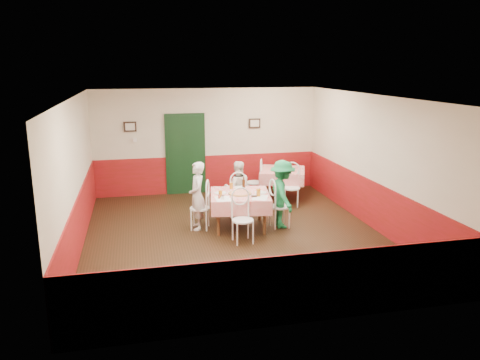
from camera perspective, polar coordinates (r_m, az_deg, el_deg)
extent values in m
plane|color=black|center=(9.65, -0.69, -6.70)|extent=(7.00, 7.00, 0.00)
plane|color=white|center=(9.06, -0.75, 10.12)|extent=(7.00, 7.00, 0.00)
cube|color=beige|center=(12.64, -4.02, 4.76)|extent=(6.00, 0.10, 2.80)
cube|color=beige|center=(6.00, 6.25, -5.58)|extent=(6.00, 0.10, 2.80)
cube|color=beige|center=(9.14, -19.46, 0.47)|extent=(0.10, 7.00, 2.80)
cube|color=beige|center=(10.29, 15.87, 2.17)|extent=(0.10, 7.00, 2.80)
cube|color=maroon|center=(12.80, -3.94, 0.77)|extent=(6.00, 0.03, 1.00)
cube|color=maroon|center=(6.37, 5.99, -13.20)|extent=(6.00, 0.03, 1.00)
cube|color=maroon|center=(9.37, -18.93, -4.88)|extent=(0.03, 7.00, 1.00)
cube|color=maroon|center=(10.49, 15.47, -2.65)|extent=(0.03, 7.00, 1.00)
cube|color=black|center=(12.58, -6.66, 3.03)|extent=(0.96, 0.06, 2.10)
cube|color=black|center=(12.39, -13.25, 6.34)|extent=(0.32, 0.03, 0.26)
cube|color=black|center=(12.79, 1.79, 6.93)|extent=(0.32, 0.03, 0.26)
cube|color=white|center=(12.44, -12.70, 4.77)|extent=(0.10, 0.03, 0.10)
cube|color=red|center=(9.95, 0.00, -3.78)|extent=(1.39, 1.39, 0.77)
cube|color=red|center=(12.25, 5.17, -0.46)|extent=(1.44, 1.44, 0.77)
cylinder|color=#B74723|center=(9.80, -0.02, -1.62)|extent=(0.53, 0.53, 0.03)
cylinder|color=white|center=(9.85, -2.39, -1.59)|extent=(0.29, 0.29, 0.01)
cylinder|color=white|center=(9.90, 2.53, -1.53)|extent=(0.29, 0.29, 0.01)
cylinder|color=white|center=(10.27, -0.03, -0.94)|extent=(0.29, 0.29, 0.01)
cylinder|color=#BF7219|center=(9.55, -2.40, -1.71)|extent=(0.09, 0.09, 0.14)
cylinder|color=#BF7219|center=(9.62, 2.26, -1.54)|extent=(0.09, 0.09, 0.15)
cylinder|color=#BF7219|center=(10.18, -1.08, -0.72)|extent=(0.08, 0.08, 0.14)
cylinder|color=#381C0A|center=(10.24, 0.45, -0.38)|extent=(0.07, 0.07, 0.23)
cylinder|color=silver|center=(9.40, -2.20, -2.11)|extent=(0.04, 0.04, 0.09)
cylinder|color=silver|center=(9.39, -2.03, -2.13)|extent=(0.04, 0.04, 0.09)
cylinder|color=#B23319|center=(9.45, -2.57, -2.03)|extent=(0.04, 0.04, 0.09)
cube|color=white|center=(9.45, -2.09, -2.31)|extent=(0.31, 0.40, 0.00)
cube|color=white|center=(9.53, 2.44, -2.16)|extent=(0.42, 0.48, 0.00)
cube|color=black|center=(9.60, 1.73, -1.98)|extent=(0.12, 0.11, 0.02)
imported|color=gray|center=(9.84, -5.24, -1.94)|extent=(0.36, 0.54, 1.44)
imported|color=gray|center=(10.75, -0.31, -1.01)|extent=(0.65, 0.53, 1.27)
imported|color=gray|center=(9.95, 5.18, -1.72)|extent=(0.54, 0.94, 1.46)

